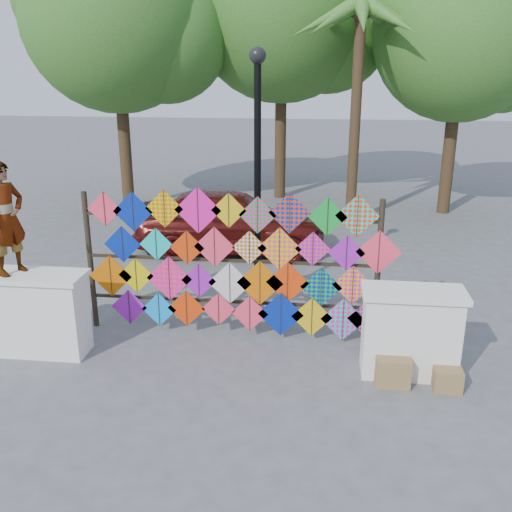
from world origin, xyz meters
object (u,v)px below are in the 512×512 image
object	(u,v)px
vendor_woman	(6,218)
sedan	(230,220)
kite_rack	(238,265)
lamppost	(258,158)

from	to	relation	value
vendor_woman	sedan	world-z (taller)	vendor_woman
kite_rack	lamppost	world-z (taller)	lamppost
kite_rack	lamppost	bearing A→B (deg)	82.84
vendor_woman	kite_rack	bearing A→B (deg)	-51.64
vendor_woman	sedan	xyz separation A→B (m)	(2.35, 5.27, -1.36)
kite_rack	sedan	size ratio (longest dim) A/B	1.14
kite_rack	vendor_woman	xyz separation A→B (m)	(-3.19, -0.92, 0.90)
sedan	lamppost	world-z (taller)	lamppost
kite_rack	sedan	xyz separation A→B (m)	(-0.84, 4.34, -0.46)
vendor_woman	lamppost	bearing A→B (deg)	-34.47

